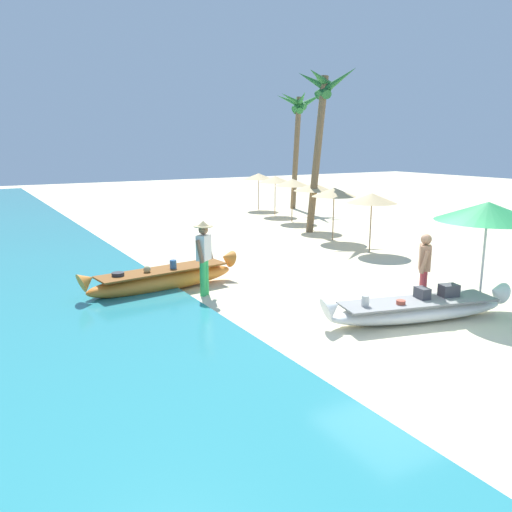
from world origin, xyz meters
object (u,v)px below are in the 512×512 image
(person_tourist_customer, at_px, (424,268))
(palm_tree_leaning_seaward, at_px, (323,105))
(person_vendor_hatted, at_px, (204,253))
(boat_orange_midground, at_px, (163,279))
(palm_tree_tall_inland, at_px, (299,115))
(boat_white_foreground, at_px, (418,309))
(patio_umbrella_large, at_px, (488,212))

(person_tourist_customer, xyz_separation_m, palm_tree_leaning_seaward, (4.27, 9.20, 3.96))
(person_vendor_hatted, height_order, person_tourist_customer, person_vendor_hatted)
(boat_orange_midground, distance_m, palm_tree_tall_inland, 17.19)
(person_vendor_hatted, relative_size, palm_tree_tall_inland, 0.29)
(boat_white_foreground, bearing_deg, boat_orange_midground, 128.46)
(boat_white_foreground, bearing_deg, palm_tree_leaning_seaward, 63.41)
(person_vendor_hatted, bearing_deg, boat_orange_midground, 130.73)
(boat_orange_midground, relative_size, person_tourist_customer, 2.49)
(person_tourist_customer, xyz_separation_m, patio_umbrella_large, (1.26, -0.46, 1.14))
(boat_orange_midground, bearing_deg, palm_tree_leaning_seaward, 30.67)
(boat_orange_midground, relative_size, palm_tree_leaning_seaward, 0.65)
(person_tourist_customer, distance_m, palm_tree_tall_inland, 17.97)
(person_vendor_hatted, relative_size, person_tourist_customer, 1.06)
(person_vendor_hatted, relative_size, palm_tree_leaning_seaward, 0.28)
(palm_tree_leaning_seaward, bearing_deg, person_vendor_hatted, -143.01)
(palm_tree_tall_inland, bearing_deg, person_vendor_hatted, -132.10)
(palm_tree_leaning_seaward, bearing_deg, boat_white_foreground, -116.59)
(boat_white_foreground, height_order, person_tourist_customer, person_tourist_customer)
(person_vendor_hatted, bearing_deg, palm_tree_leaning_seaward, 36.99)
(person_tourist_customer, bearing_deg, boat_orange_midground, 134.81)
(boat_white_foreground, height_order, person_vendor_hatted, person_vendor_hatted)
(palm_tree_leaning_seaward, bearing_deg, person_tourist_customer, -114.90)
(boat_orange_midground, height_order, person_vendor_hatted, person_vendor_hatted)
(person_vendor_hatted, distance_m, palm_tree_tall_inland, 17.11)
(patio_umbrella_large, height_order, palm_tree_tall_inland, palm_tree_tall_inland)
(patio_umbrella_large, xyz_separation_m, palm_tree_tall_inland, (6.45, 16.19, 2.83))
(boat_white_foreground, relative_size, patio_umbrella_large, 1.80)
(person_vendor_hatted, height_order, palm_tree_tall_inland, palm_tree_tall_inland)
(boat_orange_midground, xyz_separation_m, palm_tree_leaning_seaward, (8.44, 5.00, 4.61))
(boat_white_foreground, distance_m, patio_umbrella_large, 2.56)
(boat_orange_midground, bearing_deg, palm_tree_tall_inland, 44.18)
(boat_orange_midground, relative_size, person_vendor_hatted, 2.35)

